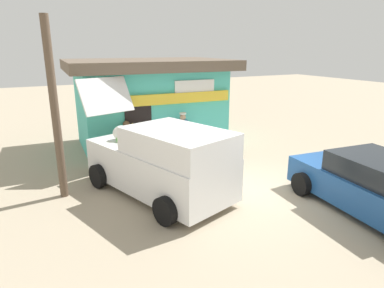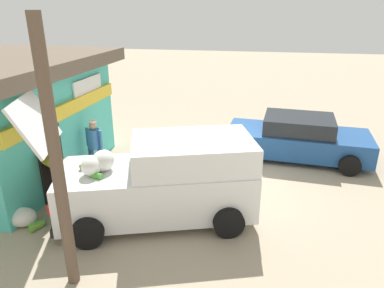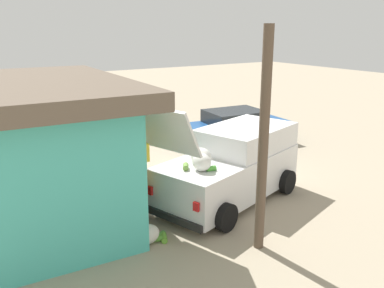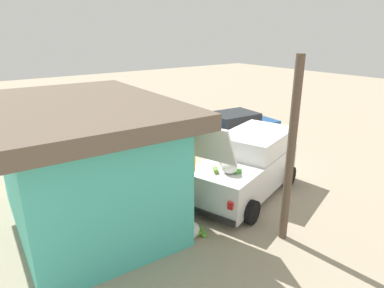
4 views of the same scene
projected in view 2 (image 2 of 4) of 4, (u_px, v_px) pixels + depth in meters
The scene contains 9 objects.
ground_plane at pixel (221, 173), 10.28m from camera, with size 60.00×60.00×0.00m, color tan.
storefront_bar at pixel (11, 117), 9.65m from camera, with size 6.19×4.57×3.30m.
delivery_van at pixel (164, 179), 7.88m from camera, with size 3.14×5.05×2.88m.
parked_sedan at pixel (297, 138), 11.19m from camera, with size 2.50×4.51×1.35m.
vendor_standing at pixel (95, 144), 9.95m from camera, with size 0.42×0.55×1.60m.
customer_bending at pixel (58, 169), 8.52m from camera, with size 0.73×0.68×1.44m.
unloaded_banana_pile at pixel (23, 218), 7.77m from camera, with size 0.59×0.91×0.41m.
paint_bucket at pixel (138, 154), 11.15m from camera, with size 0.33×0.33×0.36m, color blue.
utility_pole at pixel (57, 165), 5.45m from camera, with size 0.20×0.20×4.49m, color brown.
Camera 2 is at (-9.27, -0.87, 4.53)m, focal length 33.09 mm.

